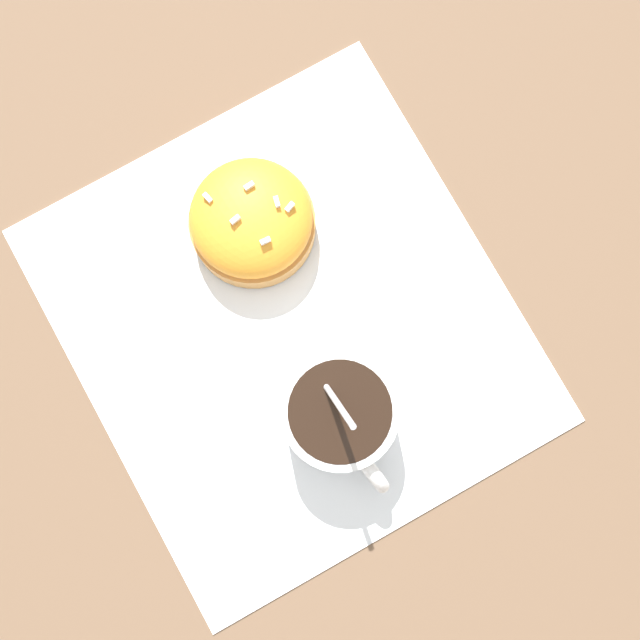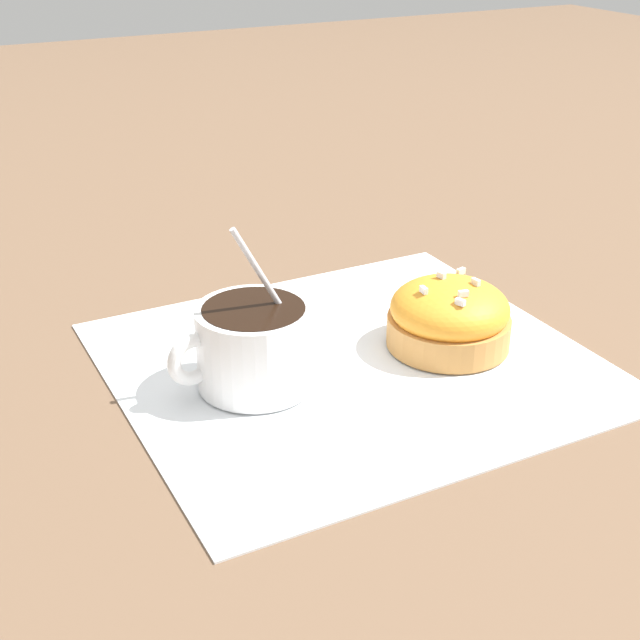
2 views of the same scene
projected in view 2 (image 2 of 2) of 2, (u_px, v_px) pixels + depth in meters
name	position (u px, v px, depth m)	size (l,w,h in m)	color
ground_plane	(351.00, 364.00, 0.62)	(3.00, 3.00, 0.00)	brown
paper_napkin	(351.00, 362.00, 0.62)	(0.32, 0.30, 0.00)	white
coffee_cup	(252.00, 343.00, 0.58)	(0.10, 0.08, 0.11)	white
frosted_pastry	(449.00, 317.00, 0.63)	(0.09, 0.09, 0.05)	#C18442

